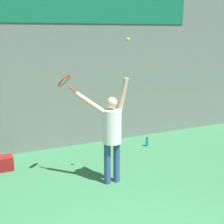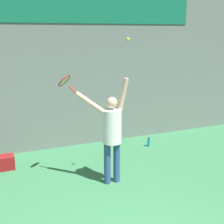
{
  "view_description": "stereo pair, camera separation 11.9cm",
  "coord_description": "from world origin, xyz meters",
  "views": [
    {
      "loc": [
        -1.54,
        -2.46,
        2.9
      ],
      "look_at": [
        0.75,
        2.71,
        1.44
      ],
      "focal_mm": 50.0,
      "sensor_mm": 36.0,
      "label": 1
    },
    {
      "loc": [
        -1.43,
        -2.51,
        2.9
      ],
      "look_at": [
        0.75,
        2.71,
        1.44
      ],
      "focal_mm": 50.0,
      "sensor_mm": 36.0,
      "label": 2
    }
  ],
  "objects": [
    {
      "name": "sponsor_banner",
      "position": [
        0.0,
        5.01,
        3.54
      ],
      "size": [
        7.86,
        0.02,
        0.87
      ],
      "color": "#146B4C"
    },
    {
      "name": "water_bottle",
      "position": [
        2.41,
        4.19,
        0.11
      ],
      "size": [
        0.08,
        0.08,
        0.25
      ],
      "color": "#198CCC",
      "rests_on": "ground_plane"
    },
    {
      "name": "tennis_racket",
      "position": [
        0.0,
        3.22,
        1.99
      ],
      "size": [
        0.38,
        0.37,
        0.35
      ],
      "color": "red"
    },
    {
      "name": "tennis_player",
      "position": [
        0.75,
        2.72,
        1.07
      ],
      "size": [
        0.95,
        0.57,
        2.08
      ],
      "color": "#2D4C7F",
      "rests_on": "ground_plane"
    },
    {
      "name": "tennis_ball",
      "position": [
        1.01,
        2.59,
        2.77
      ],
      "size": [
        0.07,
        0.07,
        0.07
      ],
      "color": "#CCDB2D"
    },
    {
      "name": "back_wall",
      "position": [
        0.0,
        5.07,
        2.5
      ],
      "size": [
        18.0,
        0.1,
        5.0
      ],
      "color": "slate",
      "rests_on": "ground_plane"
    }
  ]
}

